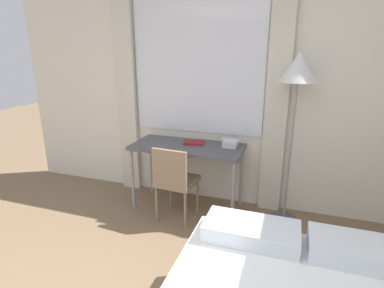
# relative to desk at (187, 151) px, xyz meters

# --- Properties ---
(wall_back_with_window) EXTENTS (5.16, 0.13, 2.70)m
(wall_back_with_window) POSITION_rel_desk_xyz_m (0.15, 0.36, 0.65)
(wall_back_with_window) COLOR silver
(wall_back_with_window) RESTS_ON ground_plane
(desk) EXTENTS (1.24, 0.57, 0.78)m
(desk) POSITION_rel_desk_xyz_m (0.00, 0.00, 0.00)
(desk) COLOR #4C4C51
(desk) RESTS_ON ground_plane
(desk_chair) EXTENTS (0.43, 0.43, 0.84)m
(desk_chair) POSITION_rel_desk_xyz_m (-0.04, -0.30, -0.22)
(desk_chair) COLOR #8C7259
(desk_chair) RESTS_ON ground_plane
(standing_lamp) EXTENTS (0.36, 0.36, 1.78)m
(standing_lamp) POSITION_rel_desk_xyz_m (1.10, 0.09, 0.83)
(standing_lamp) COLOR #4C4C51
(standing_lamp) RESTS_ON ground_plane
(telephone) EXTENTS (0.18, 0.17, 0.09)m
(telephone) POSITION_rel_desk_xyz_m (0.46, 0.11, 0.10)
(telephone) COLOR silver
(telephone) RESTS_ON desk
(book) EXTENTS (0.26, 0.20, 0.02)m
(book) POSITION_rel_desk_xyz_m (0.05, 0.08, 0.08)
(book) COLOR maroon
(book) RESTS_ON desk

